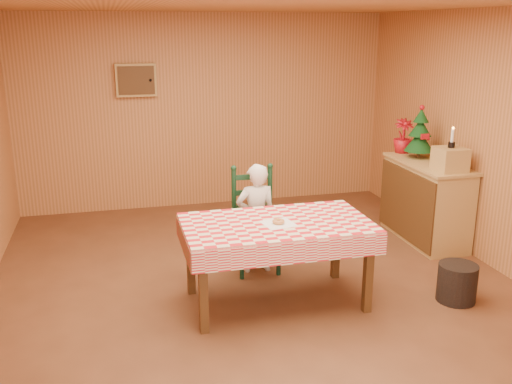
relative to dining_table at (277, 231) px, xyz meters
The scene contains 13 objects.
ground 0.71m from the dining_table, 122.16° to the left, with size 6.00×6.00×0.00m, color brown.
cabin_walls 1.33m from the dining_table, 98.27° to the left, with size 5.10×6.05×2.65m.
dining_table is the anchor object (origin of this frame).
ladder_chair 0.81m from the dining_table, 90.00° to the left, with size 0.44×0.40×1.08m.
seated_child 0.74m from the dining_table, 90.00° to the left, with size 0.41×0.27×1.12m, color silver.
napkin 0.10m from the dining_table, 90.00° to the right, with size 0.26×0.26×0.00m, color white.
donut 0.12m from the dining_table, 90.00° to the right, with size 0.11×0.11×0.04m, color #C78247.
shelf_unit 2.40m from the dining_table, 27.59° to the left, with size 0.54×1.24×0.93m.
crate 2.27m from the dining_table, 18.41° to the left, with size 0.30×0.30×0.25m, color tan.
christmas_tree 2.58m from the dining_table, 32.53° to the left, with size 0.34×0.34×0.62m.
flower_arrangement 2.70m from the dining_table, 38.57° to the left, with size 0.23×0.23×0.41m, color #A90F19.
candle_set 2.31m from the dining_table, 18.41° to the left, with size 0.07×0.07×0.22m.
storage_bin 1.72m from the dining_table, 13.40° to the right, with size 0.35×0.35×0.35m, color black.
Camera 1 is at (-1.24, -4.68, 2.41)m, focal length 40.00 mm.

